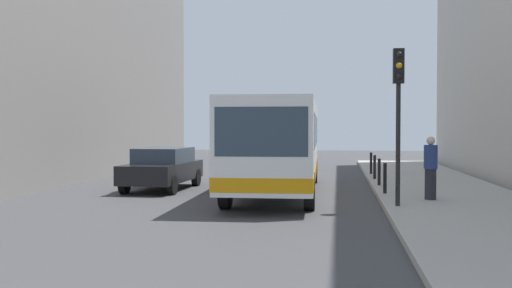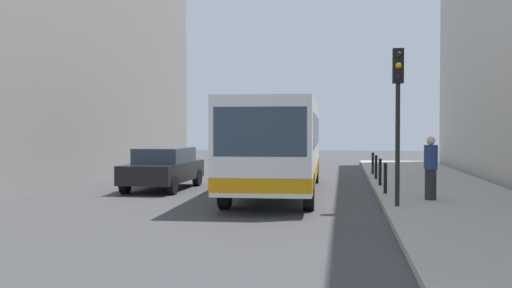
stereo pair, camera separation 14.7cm
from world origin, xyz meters
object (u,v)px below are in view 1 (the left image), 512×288
Objects in this scene: bollard_mid at (379,172)px; bollard_near at (385,178)px; traffic_light at (398,97)px; bollard_farthest at (371,163)px; bollard_far at (375,167)px; bus at (278,142)px; car_beside_bus at (163,168)px; pedestrian_near_signal at (431,168)px.

bollard_near is at bearing -90.00° from bollard_mid.
traffic_light is 4.32× the size of bollard_farthest.
traffic_light reaches higher than bollard_far.
bollard_mid is (3.44, 1.66, -1.10)m from bus.
car_beside_bus is at bearing -9.20° from bus.
bollard_near is 1.00× the size of bollard_far.
bus is 5.59m from bollard_far.
bollard_near is 7.81m from bollard_farthest.
bollard_far is at bearing 90.00° from bollard_mid.
bollard_far is (3.44, 4.26, -1.10)m from bus.
bollard_far is (7.61, 3.70, -0.16)m from car_beside_bus.
pedestrian_near_signal is (1.16, -9.24, 0.43)m from bollard_farthest.
bollard_farthest is at bearing 90.53° from traffic_light.
car_beside_bus is 9.25m from pedestrian_near_signal.
pedestrian_near_signal is at bearing -80.10° from bollard_far.
traffic_light is 11.03m from bollard_farthest.
traffic_light is 2.28× the size of pedestrian_near_signal.
bollard_mid is at bearing 91.03° from traffic_light.
bollard_farthest is at bearing 90.00° from bollard_mid.
bus is at bearing -154.22° from bollard_mid.
bollard_farthest is (7.61, 6.31, -0.16)m from car_beside_bus.
bollard_farthest is (0.00, 5.21, 0.00)m from bollard_mid.
bus reaches higher than bollard_farthest.
bollard_mid is 0.53× the size of pedestrian_near_signal.
bollard_near is at bearing 163.09° from bus.
bollard_near is 1.89m from pedestrian_near_signal.
traffic_light reaches higher than bus.
bollard_far is at bearing -130.44° from bus.
pedestrian_near_signal reaches higher than car_beside_bus.
bus is 2.70× the size of traffic_light.
bus is 11.67× the size of bollard_near.
bus is 3.97m from bollard_mid.
bollard_far is 6.75m from pedestrian_near_signal.
traffic_light is at bearing -88.06° from bollard_near.
traffic_light is 3.80m from bollard_near.
bollard_farthest is (0.00, 2.60, 0.00)m from bollard_far.
bollard_mid and bollard_farthest have the same top height.
bollard_near and bollard_mid have the same top height.
bollard_near is at bearing -90.00° from bollard_farthest.
bollard_mid is at bearing -170.40° from car_beside_bus.
car_beside_bus reaches higher than bollard_farthest.
car_beside_bus is (-4.17, 0.56, -0.94)m from bus.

